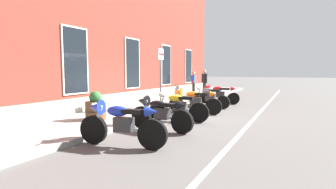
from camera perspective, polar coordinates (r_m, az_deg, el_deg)
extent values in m
plane|color=#565451|center=(9.94, -0.34, -4.61)|extent=(140.00, 140.00, 0.00)
cube|color=gray|center=(10.67, -7.31, -3.60)|extent=(31.69, 2.91, 0.14)
cube|color=silver|center=(8.95, 18.27, -5.96)|extent=(31.69, 0.12, 0.01)
cube|color=maroon|center=(13.79, -23.53, 15.12)|extent=(25.69, 5.99, 8.33)
cube|color=gray|center=(11.48, -13.17, -1.65)|extent=(25.69, 0.10, 0.70)
cube|color=silver|center=(10.10, -20.26, 7.18)|extent=(1.22, 0.06, 2.52)
cube|color=black|center=(10.08, -20.14, 7.19)|extent=(1.10, 0.03, 2.40)
cube|color=silver|center=(12.87, -8.08, 6.97)|extent=(1.22, 0.06, 2.52)
cube|color=black|center=(12.86, -7.97, 6.97)|extent=(1.10, 0.03, 2.40)
cube|color=silver|center=(16.01, -0.45, 6.67)|extent=(1.22, 0.06, 2.52)
cube|color=black|center=(16.00, -0.35, 6.67)|extent=(1.10, 0.03, 2.40)
cube|color=silver|center=(19.34, 4.62, 6.41)|extent=(1.22, 0.06, 2.52)
cube|color=black|center=(19.33, 4.70, 6.41)|extent=(1.10, 0.03, 2.40)
cylinder|color=black|center=(6.21, -16.48, -7.65)|extent=(0.22, 0.69, 0.68)
cylinder|color=black|center=(5.52, -3.53, -9.07)|extent=(0.22, 0.69, 0.68)
cylinder|color=silver|center=(6.11, -15.77, -5.35)|extent=(0.12, 0.32, 0.65)
cube|color=#28282B|center=(5.77, -9.99, -6.68)|extent=(0.28, 0.47, 0.32)
ellipsoid|color=#192D9E|center=(5.78, -11.35, -3.71)|extent=(0.34, 0.55, 0.24)
cube|color=black|center=(5.61, -7.97, -3.84)|extent=(0.29, 0.51, 0.10)
cylinder|color=silver|center=(6.00, -15.23, -1.83)|extent=(0.62, 0.13, 0.04)
cylinder|color=silver|center=(5.77, -6.75, -7.96)|extent=(0.16, 0.46, 0.09)
cone|color=#192D9E|center=(6.09, -16.22, -2.70)|extent=(0.41, 0.39, 0.36)
cone|color=#192D9E|center=(5.42, -3.76, -3.89)|extent=(0.28, 0.29, 0.24)
cylinder|color=black|center=(7.65, -6.07, -5.13)|extent=(0.17, 0.66, 0.66)
cylinder|color=black|center=(6.90, 3.22, -6.23)|extent=(0.17, 0.66, 0.66)
cylinder|color=silver|center=(7.55, -5.49, -3.42)|extent=(0.09, 0.30, 0.61)
cube|color=#28282B|center=(7.19, -1.34, -4.30)|extent=(0.25, 0.45, 0.32)
ellipsoid|color=black|center=(7.24, -2.34, -2.27)|extent=(0.30, 0.54, 0.24)
cube|color=black|center=(7.03, 0.24, -2.40)|extent=(0.25, 0.49, 0.10)
cylinder|color=silver|center=(7.46, -5.02, -0.75)|extent=(0.62, 0.08, 0.04)
cylinder|color=silver|center=(7.16, 1.22, -5.40)|extent=(0.12, 0.46, 0.09)
cone|color=black|center=(7.54, -5.81, -1.45)|extent=(0.38, 0.37, 0.36)
cone|color=black|center=(6.84, 3.10, -2.46)|extent=(0.26, 0.28, 0.24)
cylinder|color=black|center=(8.86, -2.14, -3.63)|extent=(0.21, 0.68, 0.67)
cylinder|color=black|center=(8.43, 7.03, -4.12)|extent=(0.21, 0.68, 0.67)
cylinder|color=silver|center=(8.78, -1.54, -2.02)|extent=(0.11, 0.32, 0.64)
cube|color=#28282B|center=(8.58, 2.66, -2.71)|extent=(0.28, 0.46, 0.32)
ellipsoid|color=gold|center=(8.59, 1.71, -0.80)|extent=(0.33, 0.55, 0.24)
cube|color=black|center=(8.48, 4.15, -0.82)|extent=(0.28, 0.50, 0.10)
cylinder|color=silver|center=(8.72, -1.05, 0.42)|extent=(0.62, 0.12, 0.04)
cylinder|color=silver|center=(8.63, 4.80, -3.55)|extent=(0.15, 0.46, 0.09)
sphere|color=silver|center=(8.75, -1.54, -0.02)|extent=(0.18, 0.18, 0.18)
cylinder|color=black|center=(10.41, 1.93, -2.36)|extent=(0.18, 0.66, 0.65)
cylinder|color=black|center=(10.00, 10.30, -2.76)|extent=(0.18, 0.66, 0.65)
cylinder|color=silver|center=(10.35, 2.45, -0.96)|extent=(0.10, 0.32, 0.65)
cube|color=#28282B|center=(10.14, 6.31, -1.57)|extent=(0.26, 0.46, 0.32)
ellipsoid|color=orange|center=(10.15, 5.51, 0.09)|extent=(0.31, 0.54, 0.24)
cube|color=black|center=(10.06, 7.59, 0.07)|extent=(0.27, 0.50, 0.10)
cylinder|color=silver|center=(10.29, 2.88, 1.12)|extent=(0.62, 0.10, 0.04)
cylinder|color=silver|center=(10.20, 8.11, -2.29)|extent=(0.13, 0.46, 0.09)
cone|color=orange|center=(10.34, 2.20, 0.59)|extent=(0.39, 0.37, 0.36)
cone|color=orange|center=(9.95, 10.24, 0.10)|extent=(0.26, 0.28, 0.24)
cylinder|color=black|center=(12.13, 6.29, -1.41)|extent=(0.14, 0.61, 0.60)
cylinder|color=black|center=(11.68, 12.42, -1.76)|extent=(0.14, 0.61, 0.60)
cylinder|color=silver|center=(12.06, 6.74, -0.11)|extent=(0.08, 0.33, 0.69)
cube|color=#28282B|center=(11.85, 9.53, -0.73)|extent=(0.23, 0.45, 0.32)
ellipsoid|color=slate|center=(11.87, 8.88, 0.90)|extent=(0.28, 0.53, 0.24)
cube|color=black|center=(11.75, 10.62, 0.87)|extent=(0.24, 0.49, 0.10)
cylinder|color=silver|center=(12.00, 7.11, 1.78)|extent=(0.62, 0.06, 0.04)
cylinder|color=silver|center=(11.88, 11.08, -1.37)|extent=(0.10, 0.45, 0.09)
sphere|color=silver|center=(12.04, 6.75, 1.46)|extent=(0.18, 0.18, 0.18)
cylinder|color=black|center=(13.73, 8.53, -0.64)|extent=(0.15, 0.62, 0.62)
cylinder|color=black|center=(13.41, 14.63, -0.88)|extent=(0.15, 0.62, 0.62)
cylinder|color=silver|center=(13.68, 8.95, 0.44)|extent=(0.09, 0.32, 0.65)
cube|color=#28282B|center=(13.52, 11.77, -0.01)|extent=(0.24, 0.45, 0.32)
ellipsoid|color=red|center=(13.53, 11.17, 1.25)|extent=(0.29, 0.53, 0.24)
cube|color=black|center=(13.45, 12.75, 1.24)|extent=(0.25, 0.49, 0.10)
cylinder|color=silver|center=(13.63, 9.30, 2.02)|extent=(0.62, 0.07, 0.04)
cylinder|color=silver|center=(13.59, 13.10, -0.56)|extent=(0.12, 0.45, 0.09)
cone|color=red|center=(13.67, 8.76, 1.62)|extent=(0.38, 0.36, 0.36)
cone|color=red|center=(13.38, 14.60, 1.26)|extent=(0.25, 0.27, 0.24)
cylinder|color=#38332D|center=(16.38, 8.36, 1.18)|extent=(0.14, 0.14, 0.83)
cylinder|color=#38332D|center=(16.54, 8.08, 1.22)|extent=(0.14, 0.14, 0.83)
cube|color=black|center=(16.43, 8.25, 3.68)|extent=(0.42, 0.43, 0.59)
sphere|color=tan|center=(16.42, 8.27, 5.21)|extent=(0.23, 0.23, 0.23)
cylinder|color=black|center=(16.20, 8.64, 3.55)|extent=(0.09, 0.09, 0.56)
cylinder|color=black|center=(16.65, 7.87, 3.60)|extent=(0.09, 0.09, 0.56)
cylinder|color=black|center=(17.80, 5.91, 1.42)|extent=(0.14, 0.14, 0.77)
cylinder|color=black|center=(17.63, 5.73, 1.39)|extent=(0.14, 0.14, 0.77)
cube|color=#2D478C|center=(17.68, 5.84, 3.54)|extent=(0.41, 0.22, 0.55)
sphere|color=tan|center=(17.68, 5.85, 4.86)|extent=(0.21, 0.21, 0.21)
cylinder|color=#2D478C|center=(17.92, 6.08, 3.47)|extent=(0.09, 0.09, 0.52)
cylinder|color=#2D478C|center=(17.45, 5.59, 3.43)|extent=(0.09, 0.09, 0.52)
cube|color=maroon|center=(17.38, 5.57, 2.77)|extent=(0.09, 0.12, 0.24)
cylinder|color=#4C4C51|center=(10.20, -1.69, 3.51)|extent=(0.06, 0.06, 2.51)
cube|color=white|center=(10.21, -1.61, 9.15)|extent=(0.36, 0.03, 0.44)
cube|color=red|center=(10.21, -1.53, 9.15)|extent=(0.36, 0.01, 0.08)
cylinder|color=brown|center=(8.54, -16.06, -3.52)|extent=(0.66, 0.66, 0.59)
cylinder|color=black|center=(8.54, -16.06, -3.52)|extent=(0.69, 0.69, 0.04)
sphere|color=#28602D|center=(8.49, -16.14, -0.64)|extent=(0.40, 0.40, 0.40)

